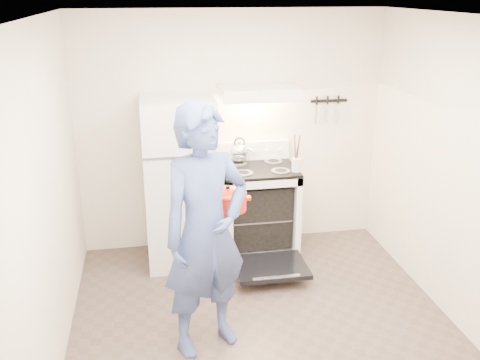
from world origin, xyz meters
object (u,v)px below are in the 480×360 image
at_px(dutch_oven, 228,202).
at_px(tea_kettle, 239,150).
at_px(refrigerator, 180,182).
at_px(stove_body, 258,212).
at_px(person, 206,232).

bearing_deg(dutch_oven, tea_kettle, 76.16).
bearing_deg(tea_kettle, refrigerator, -159.24).
height_order(refrigerator, tea_kettle, refrigerator).
relative_size(stove_body, person, 0.47).
distance_m(stove_body, dutch_oven, 1.34).
distance_m(refrigerator, stove_body, 0.90).
xyz_separation_m(stove_body, person, (-0.72, -1.49, 0.51)).
relative_size(stove_body, dutch_oven, 2.48).
bearing_deg(dutch_oven, stove_body, 66.03).
relative_size(tea_kettle, person, 0.14).
relative_size(refrigerator, tea_kettle, 6.43).
xyz_separation_m(refrigerator, tea_kettle, (0.65, 0.24, 0.23)).
height_order(stove_body, person, person).
distance_m(refrigerator, dutch_oven, 1.14).
relative_size(stove_body, tea_kettle, 3.48).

